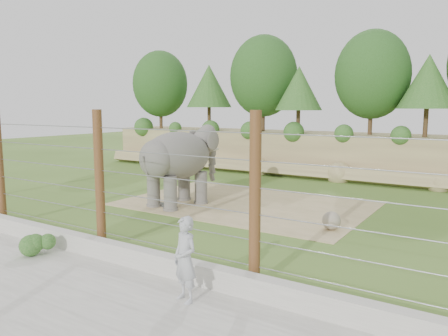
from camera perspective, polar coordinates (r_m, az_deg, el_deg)
The scene contains 11 objects.
ground at distance 16.47m, azimuth -3.79°, elevation -6.33°, with size 90.00×90.00×0.00m, color #476A25.
back_embankment at distance 27.01m, azimuth 13.56°, elevation 7.53°, with size 30.00×5.52×8.77m.
dirt_patch at distance 18.65m, azimuth 2.97°, elevation -4.60°, with size 10.00×7.00×0.02m, color tan.
drain_grate at distance 18.49m, azimuth -8.33°, elevation -4.71°, with size 1.00×0.60×0.03m, color #262628.
elephant at distance 18.12m, azimuth -6.12°, elevation 0.13°, with size 1.70×3.97×3.22m, color #5E5A55, non-canonical shape.
stone_ball at distance 15.00m, azimuth 13.85°, elevation -6.69°, with size 0.62×0.62×0.62m, color gray.
retaining_wall at distance 12.90m, azimuth -17.34°, elevation -9.60°, with size 26.00×0.35×0.50m, color #AAA69D.
walkway at distance 11.88m, azimuth -24.88°, elevation -12.77°, with size 26.00×4.00×0.01m, color #AAA69D.
barrier_fence at distance 12.81m, azimuth -15.95°, elevation -1.60°, with size 20.26×0.26×4.00m.
walkway_shrub at distance 13.19m, azimuth -22.88°, elevation -9.20°, with size 0.60×0.60×0.60m, color #1D5318.
zookeeper at distance 9.31m, azimuth -5.10°, elevation -11.79°, with size 0.66×0.44×1.82m, color silver.
Camera 1 is at (9.53, -12.81, 4.06)m, focal length 35.00 mm.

